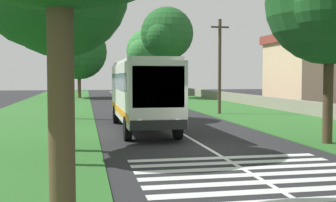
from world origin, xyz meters
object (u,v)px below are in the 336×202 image
object	(u,v)px
trailing_car_1	(151,98)
trailing_car_2	(139,95)
coach_bus	(142,90)
roadside_building	(317,68)
trailing_car_0	(157,101)
roadside_tree_right_0	(166,35)
pedestrian	(67,138)
roadside_tree_left_3	(78,53)
roadside_tree_right_2	(147,52)
roadside_tree_right_1	(325,4)
trailing_minibus_0	(133,86)
utility_pole	(220,65)

from	to	relation	value
trailing_car_1	trailing_car_2	xyz separation A→B (m)	(6.79, 0.46, 0.00)
coach_bus	roadside_building	distance (m)	28.86
coach_bus	trailing_car_0	size ratio (longest dim) A/B	2.60
roadside_tree_right_0	pedestrian	xyz separation A→B (m)	(-42.62, 11.18, -7.51)
roadside_tree_left_3	roadside_tree_right_2	distance (m)	13.52
trailing_car_2	roadside_building	xyz separation A→B (m)	(-9.11, -18.09, 3.13)
trailing_car_2	pedestrian	world-z (taller)	pedestrian
roadside_building	pedestrian	bearing A→B (deg)	138.56
roadside_tree_left_3	roadside_tree_right_1	xyz separation A→B (m)	(-42.98, -10.92, -0.15)
coach_bus	trailing_car_1	world-z (taller)	coach_bus
roadside_building	trailing_minibus_0	bearing A→B (deg)	45.83
trailing_car_1	roadside_building	world-z (taller)	roadside_building
trailing_car_1	roadside_tree_right_0	world-z (taller)	roadside_tree_right_0
coach_bus	roadside_building	bearing A→B (deg)	-48.06
roadside_tree_right_1	roadside_building	size ratio (longest dim) A/B	0.89
trailing_minibus_0	roadside_tree_right_2	xyz separation A→B (m)	(8.38, -3.14, 5.24)
trailing_car_2	roadside_tree_right_0	xyz separation A→B (m)	(5.19, -4.27, 7.75)
roadside_tree_right_0	utility_pole	distance (m)	25.43
trailing_car_1	roadside_building	xyz separation A→B (m)	(-2.32, -17.63, 3.13)
roadside_tree_left_3	roadside_tree_right_2	bearing A→B (deg)	-51.86
trailing_car_1	trailing_car_0	bearing A→B (deg)	176.71
trailing_minibus_0	utility_pole	size ratio (longest dim) A/B	0.83
roadside_tree_right_2	trailing_car_2	bearing A→B (deg)	168.52
trailing_car_2	trailing_car_0	bearing A→B (deg)	-179.32
trailing_car_1	roadside_building	size ratio (longest dim) A/B	0.44
trailing_car_0	trailing_minibus_0	xyz separation A→B (m)	(20.54, -0.09, 0.88)
coach_bus	trailing_car_1	xyz separation A→B (m)	(21.58, -3.80, -1.48)
roadside_tree_left_3	roadside_tree_right_0	world-z (taller)	roadside_tree_right_0
coach_bus	trailing_minibus_0	size ratio (longest dim) A/B	1.86
trailing_minibus_0	roadside_tree_left_3	size ratio (longest dim) A/B	0.60
utility_pole	roadside_tree_right_2	bearing A→B (deg)	0.66
trailing_minibus_0	roadside_building	bearing A→B (deg)	-134.17
coach_bus	trailing_car_1	size ratio (longest dim) A/B	2.60
coach_bus	roadside_building	size ratio (longest dim) A/B	1.14
roadside_tree_right_2	trailing_car_1	bearing A→B (deg)	172.91
coach_bus	trailing_car_2	xyz separation A→B (m)	(28.37, -3.34, -1.48)
roadside_tree_right_1	pedestrian	xyz separation A→B (m)	(-2.72, 10.59, -5.01)
trailing_car_2	pedestrian	size ratio (longest dim) A/B	2.54
roadside_tree_right_1	roadside_tree_right_2	world-z (taller)	roadside_tree_right_2
roadside_tree_right_1	trailing_car_1	bearing A→B (deg)	6.56
trailing_car_1	roadside_tree_right_2	distance (m)	24.36
trailing_minibus_0	roadside_building	size ratio (longest dim) A/B	0.61
coach_bus	roadside_tree_right_1	bearing A→B (deg)	-132.09
trailing_car_2	roadside_tree_right_0	size ratio (longest dim) A/B	0.36
roadside_tree_right_0	utility_pole	world-z (taller)	roadside_tree_right_0
trailing_car_1	roadside_tree_right_0	bearing A→B (deg)	-17.62
trailing_car_1	trailing_minibus_0	world-z (taller)	trailing_minibus_0
roadside_tree_right_1	roadside_building	distance (m)	29.45
roadside_tree_right_0	utility_pole	size ratio (longest dim) A/B	1.67
coach_bus	roadside_tree_left_3	bearing A→B (deg)	6.08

